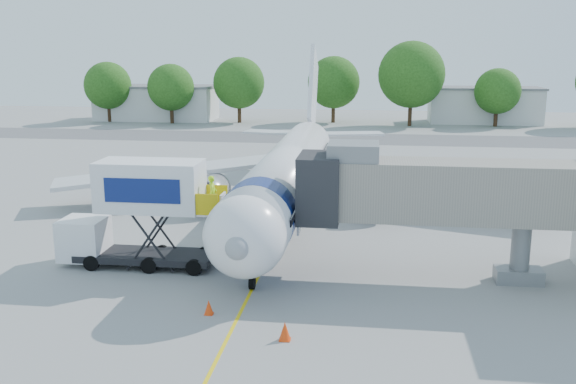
# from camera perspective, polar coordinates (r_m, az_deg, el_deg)

# --- Properties ---
(ground) EXTENTS (160.00, 160.00, 0.00)m
(ground) POSITION_cam_1_polar(r_m,az_deg,el_deg) (39.18, -0.66, -3.60)
(ground) COLOR gray
(ground) RESTS_ON ground
(guidance_line) EXTENTS (0.15, 70.00, 0.01)m
(guidance_line) POSITION_cam_1_polar(r_m,az_deg,el_deg) (39.18, -0.66, -3.59)
(guidance_line) COLOR yellow
(guidance_line) RESTS_ON ground
(taxiway_strip) EXTENTS (120.00, 10.00, 0.01)m
(taxiway_strip) POSITION_cam_1_polar(r_m,az_deg,el_deg) (80.17, 3.55, 4.80)
(taxiway_strip) COLOR #59595B
(taxiway_strip) RESTS_ON ground
(aircraft) EXTENTS (34.17, 37.73, 11.35)m
(aircraft) POSITION_cam_1_polar(r_m,az_deg,el_deg) (42.46, 0.11, 1.78)
(aircraft) COLOR silver
(aircraft) RESTS_ON ground
(jet_bridge) EXTENTS (13.90, 3.20, 6.60)m
(jet_bridge) POSITION_cam_1_polar(r_m,az_deg,el_deg) (31.08, 12.21, 0.05)
(jet_bridge) COLOR gray
(jet_bridge) RESTS_ON ground
(catering_hiloader) EXTENTS (8.50, 2.44, 5.50)m
(catering_hiloader) POSITION_cam_1_polar(r_m,az_deg,el_deg) (33.40, -13.11, -1.91)
(catering_hiloader) COLOR black
(catering_hiloader) RESTS_ON ground
(ground_tug) EXTENTS (3.67, 2.48, 1.34)m
(ground_tug) POSITION_cam_1_polar(r_m,az_deg,el_deg) (21.05, -3.32, -16.59)
(ground_tug) COLOR white
(ground_tug) RESTS_ON ground
(safety_cone_a) EXTENTS (0.47, 0.47, 0.74)m
(safety_cone_a) POSITION_cam_1_polar(r_m,az_deg,el_deg) (25.19, -0.28, -12.28)
(safety_cone_a) COLOR #E63B0C
(safety_cone_a) RESTS_ON ground
(safety_cone_b) EXTENTS (0.40, 0.40, 0.63)m
(safety_cone_b) POSITION_cam_1_polar(r_m,az_deg,el_deg) (27.65, -7.06, -10.15)
(safety_cone_b) COLOR #E63B0C
(safety_cone_b) RESTS_ON ground
(outbuilding_left) EXTENTS (18.40, 8.40, 5.30)m
(outbuilding_left) POSITION_cam_1_polar(r_m,az_deg,el_deg) (103.11, -11.58, 7.81)
(outbuilding_left) COLOR silver
(outbuilding_left) RESTS_ON ground
(outbuilding_right) EXTENTS (16.40, 7.40, 5.30)m
(outbuilding_right) POSITION_cam_1_polar(r_m,az_deg,el_deg) (100.98, 17.04, 7.42)
(outbuilding_right) COLOR silver
(outbuilding_right) RESTS_ON ground
(tree_a) EXTENTS (7.05, 7.05, 8.98)m
(tree_a) POSITION_cam_1_polar(r_m,az_deg,el_deg) (101.47, -15.73, 9.10)
(tree_a) COLOR #382314
(tree_a) RESTS_ON ground
(tree_b) EXTENTS (6.85, 6.85, 8.74)m
(tree_b) POSITION_cam_1_polar(r_m,az_deg,el_deg) (97.22, -10.38, 9.14)
(tree_b) COLOR #382314
(tree_b) RESTS_ON ground
(tree_c) EXTENTS (7.62, 7.62, 9.72)m
(tree_c) POSITION_cam_1_polar(r_m,az_deg,el_deg) (96.80, -4.38, 9.64)
(tree_c) COLOR #382314
(tree_c) RESTS_ON ground
(tree_d) EXTENTS (7.72, 7.72, 9.84)m
(tree_d) POSITION_cam_1_polar(r_m,az_deg,el_deg) (96.80, 4.08, 9.69)
(tree_d) COLOR #382314
(tree_d) RESTS_ON ground
(tree_e) EXTENTS (9.41, 9.41, 12.00)m
(tree_e) POSITION_cam_1_polar(r_m,az_deg,el_deg) (93.85, 10.93, 10.21)
(tree_e) COLOR #382314
(tree_e) RESTS_ON ground
(tree_f) EXTENTS (6.45, 6.45, 8.23)m
(tree_f) POSITION_cam_1_polar(r_m,az_deg,el_deg) (96.47, 18.13, 8.51)
(tree_f) COLOR #382314
(tree_f) RESTS_ON ground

